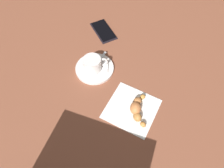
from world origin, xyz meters
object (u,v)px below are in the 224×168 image
Objects in this scene: saucer at (95,68)px; sugar_packet at (106,66)px; croissant at (137,109)px; cell_phone at (103,31)px; napkin at (132,109)px; espresso_cup at (93,64)px; teaspoon at (95,68)px.

sugar_packet is at bearing -137.77° from saucer.
croissant is 0.69× the size of cell_phone.
napkin is 0.39m from cell_phone.
sugar_packet is at bearing -133.39° from espresso_cup.
teaspoon is 0.23m from croissant.
espresso_cup is 0.05m from sugar_packet.
croissant is at bearing 167.37° from saucer.
espresso_cup is 0.22m from cell_phone.
sugar_packet is 0.21m from croissant.
teaspoon is at bearing 120.05° from cell_phone.
espresso_cup reaches higher than saucer.
teaspoon is 0.04m from sugar_packet.
sugar_packet is 0.53× the size of croissant.
cell_phone reaches higher than napkin.
sugar_packet reaches higher than saucer.
saucer is at bearing -12.63° from croissant.
napkin is (-0.18, 0.08, -0.01)m from sugar_packet.
croissant is (-0.23, 0.04, -0.02)m from espresso_cup.
teaspoon is 2.39× the size of sugar_packet.
cell_phone is at bearing 7.33° from sugar_packet.
cell_phone is (0.31, -0.24, 0.00)m from napkin.
saucer is at bearing -102.41° from espresso_cup.
sugar_packet is 0.35× the size of napkin.
cell_phone is at bearing -59.95° from teaspoon.
sugar_packet is at bearing -24.72° from napkin.
croissant is at bearing 168.91° from espresso_cup.
napkin is 1.51× the size of croissant.
croissant reaches higher than napkin.
napkin is (-0.21, 0.05, -0.01)m from teaspoon.
cell_phone is (0.10, -0.18, -0.00)m from saucer.
sugar_packet is (-0.03, -0.03, -0.02)m from espresso_cup.
espresso_cup is 1.44× the size of sugar_packet.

